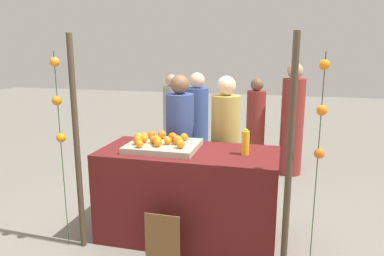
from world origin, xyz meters
TOP-DOWN VIEW (x-y plane):
  - ground_plane at (0.00, 0.00)m, footprint 24.00×24.00m
  - stall_counter at (0.00, 0.00)m, footprint 1.79×0.82m
  - orange_tray at (-0.26, 0.00)m, footprint 0.70×0.59m
  - orange_0 at (-0.51, 0.11)m, footprint 0.07×0.07m
  - orange_1 at (-0.36, -0.02)m, footprint 0.07×0.07m
  - orange_2 at (-0.43, -0.22)m, footprint 0.07×0.07m
  - orange_3 at (-0.14, 0.05)m, footprint 0.08×0.08m
  - orange_4 at (-0.08, 0.15)m, footprint 0.08×0.08m
  - orange_5 at (-0.20, -0.03)m, footprint 0.08×0.08m
  - orange_6 at (-0.34, 0.18)m, footprint 0.09×0.09m
  - orange_7 at (-0.27, -0.15)m, footprint 0.08×0.08m
  - orange_8 at (-0.46, -0.02)m, footprint 0.08×0.08m
  - orange_9 at (-0.49, -0.12)m, footprint 0.09×0.09m
  - orange_10 at (-0.04, -0.14)m, footprint 0.08×0.08m
  - orange_11 at (-0.45, 0.17)m, footprint 0.08×0.08m
  - orange_12 at (-0.54, 0.02)m, footprint 0.09×0.09m
  - orange_13 at (-0.10, -0.01)m, footprint 0.09×0.09m
  - orange_14 at (-0.30, -0.08)m, footprint 0.09×0.09m
  - orange_15 at (-0.20, 0.12)m, footprint 0.09×0.09m
  - juice_bottle at (0.57, 0.00)m, footprint 0.07×0.07m
  - chalkboard_sign at (-0.08, -0.61)m, footprint 0.32×0.03m
  - vendor_left at (-0.27, 0.63)m, footprint 0.33×0.33m
  - vendor_right at (0.27, 0.66)m, footprint 0.33×0.33m
  - crowd_person_0 at (-0.97, 2.54)m, footprint 0.30×0.30m
  - crowd_person_1 at (0.48, 2.37)m, footprint 0.30×0.30m
  - crowd_person_2 at (-0.28, 1.56)m, footprint 0.32×0.32m
  - crowd_person_3 at (1.04, 2.28)m, footprint 0.35×0.35m
  - canopy_post_left at (-0.97, -0.45)m, footprint 0.06×0.06m
  - canopy_post_right at (0.97, -0.45)m, footprint 0.06×0.06m
  - garland_strand_left at (-1.12, -0.48)m, footprint 0.10×0.10m
  - garland_strand_right at (1.20, -0.43)m, footprint 0.10×0.10m

SIDE VIEW (x-z plane):
  - ground_plane at x=0.00m, z-range 0.00..0.00m
  - chalkboard_sign at x=-0.08m, z-range -0.01..0.52m
  - stall_counter at x=0.00m, z-range 0.00..0.93m
  - crowd_person_1 at x=0.48m, z-range -0.05..1.43m
  - crowd_person_0 at x=-0.97m, z-range -0.05..1.45m
  - crowd_person_2 at x=-0.28m, z-range -0.06..1.55m
  - vendor_right at x=0.27m, z-range -0.06..1.58m
  - vendor_left at x=-0.27m, z-range -0.06..1.59m
  - crowd_person_3 at x=1.04m, z-range -0.06..1.66m
  - orange_tray at x=-0.26m, z-range 0.93..0.99m
  - orange_2 at x=-0.43m, z-range 0.99..1.07m
  - orange_0 at x=-0.51m, z-range 0.99..1.07m
  - orange_1 at x=-0.36m, z-range 0.99..1.07m
  - orange_5 at x=-0.20m, z-range 0.99..1.07m
  - orange_7 at x=-0.27m, z-range 0.99..1.07m
  - orange_11 at x=-0.45m, z-range 0.99..1.07m
  - orange_3 at x=-0.14m, z-range 0.99..1.07m
  - orange_4 at x=-0.08m, z-range 0.99..1.07m
  - orange_8 at x=-0.46m, z-range 0.99..1.08m
  - orange_10 at x=-0.04m, z-range 0.99..1.08m
  - canopy_post_left at x=-0.97m, z-range 0.00..2.08m
  - canopy_post_right at x=0.97m, z-range 0.00..2.08m
  - orange_12 at x=-0.54m, z-range 0.99..1.08m
  - orange_15 at x=-0.20m, z-range 0.99..1.08m
  - orange_6 at x=-0.34m, z-range 0.99..1.08m
  - orange_13 at x=-0.10m, z-range 0.99..1.09m
  - orange_14 at x=-0.30m, z-range 0.99..1.09m
  - orange_9 at x=-0.49m, z-range 0.99..1.09m
  - juice_bottle at x=0.57m, z-range 0.93..1.18m
  - garland_strand_right at x=1.20m, z-range 0.46..2.38m
  - garland_strand_left at x=-1.12m, z-range 0.48..2.40m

